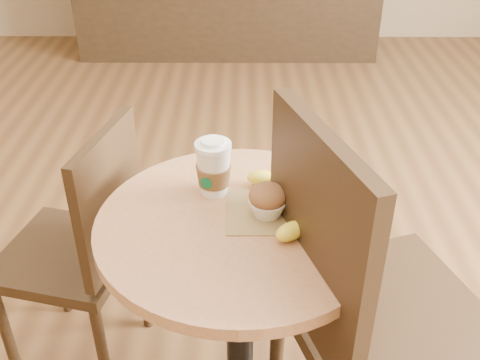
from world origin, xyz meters
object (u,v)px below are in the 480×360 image
at_px(chair_right, 361,303).
at_px(coffee_cup, 214,169).
at_px(cafe_table, 240,297).
at_px(banana, 287,203).
at_px(chair_left, 84,246).
at_px(muffin, 268,200).

xyz_separation_m(chair_right, coffee_cup, (-0.34, 0.18, 0.25)).
xyz_separation_m(cafe_table, coffee_cup, (-0.06, 0.11, 0.30)).
bearing_deg(coffee_cup, banana, -2.40).
distance_m(cafe_table, coffee_cup, 0.33).
xyz_separation_m(cafe_table, chair_left, (-0.46, 0.26, -0.05)).
relative_size(cafe_table, coffee_cup, 5.27).
bearing_deg(muffin, chair_left, 154.54).
relative_size(chair_left, banana, 2.94).
bearing_deg(chair_left, muffin, 77.91).
height_order(chair_left, muffin, chair_left).
height_order(chair_left, coffee_cup, coffee_cup).
distance_m(chair_right, coffee_cup, 0.46).
bearing_deg(chair_left, coffee_cup, 82.31).
bearing_deg(banana, chair_right, -40.66).
distance_m(cafe_table, chair_right, 0.29).
bearing_deg(coffee_cup, cafe_table, -38.46).
distance_m(chair_left, muffin, 0.66).
relative_size(cafe_table, chair_right, 0.73).
xyz_separation_m(chair_left, banana, (0.56, -0.23, 0.31)).
bearing_deg(banana, cafe_table, -171.45).
height_order(cafe_table, coffee_cup, coffee_cup).
bearing_deg(chair_left, chair_right, 78.90).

